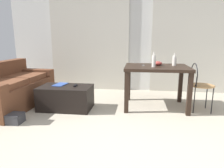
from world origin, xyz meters
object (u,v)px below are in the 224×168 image
object	(u,v)px
shoebox	(13,118)
bowl	(158,63)
magazine	(60,84)
craft_table	(156,72)
wire_chair	(198,82)
bottle_near	(154,61)
tv_remote_primary	(75,85)
bottle_far	(174,61)
coffee_table	(66,98)
couch	(11,89)
scissors	(143,65)

from	to	relation	value
shoebox	bowl	bearing A→B (deg)	27.04
bowl	magazine	xyz separation A→B (m)	(-1.73, -0.30, -0.37)
craft_table	magazine	distance (m)	1.73
craft_table	wire_chair	size ratio (longest dim) A/B	1.34
wire_chair	bottle_near	xyz separation A→B (m)	(-0.75, -0.02, 0.34)
tv_remote_primary	bottle_near	bearing A→B (deg)	-2.67
bottle_far	bottle_near	bearing A→B (deg)	-148.07
coffee_table	tv_remote_primary	world-z (taller)	tv_remote_primary
shoebox	tv_remote_primary	bearing A→B (deg)	45.67
bottle_near	tv_remote_primary	xyz separation A→B (m)	(-1.34, -0.13, -0.44)
couch	scissors	xyz separation A→B (m)	(2.40, 0.36, 0.44)
craft_table	scissors	distance (m)	0.28
bottle_far	tv_remote_primary	xyz separation A→B (m)	(-1.72, -0.36, -0.42)
wire_chair	magazine	distance (m)	2.39
couch	bottle_far	size ratio (longest dim) A/B	8.06
magazine	shoebox	bearing A→B (deg)	-111.08
coffee_table	magazine	xyz separation A→B (m)	(-0.13, 0.10, 0.21)
bottle_far	tv_remote_primary	distance (m)	1.81
scissors	magazine	world-z (taller)	scissors
coffee_table	tv_remote_primary	xyz separation A→B (m)	(0.17, 0.05, 0.22)
wire_chair	scissors	bearing A→B (deg)	167.74
wire_chair	tv_remote_primary	xyz separation A→B (m)	(-2.10, -0.15, -0.09)
couch	coffee_table	size ratio (longest dim) A/B	1.92
coffee_table	bottle_near	distance (m)	1.66
bottle_far	shoebox	xyz separation A→B (m)	(-2.46, -1.12, -0.77)
bottle_near	couch	bearing A→B (deg)	-176.84
couch	shoebox	size ratio (longest dim) A/B	5.77
scissors	shoebox	size ratio (longest dim) A/B	0.37
wire_chair	scissors	distance (m)	0.98
bowl	scissors	world-z (taller)	bowl
craft_table	bottle_near	xyz separation A→B (m)	(-0.06, -0.13, 0.22)
craft_table	tv_remote_primary	size ratio (longest dim) A/B	7.47
tv_remote_primary	wire_chair	bearing A→B (deg)	-4.01
craft_table	couch	bearing A→B (deg)	-174.13
bottle_near	shoebox	xyz separation A→B (m)	(-2.08, -0.88, -0.78)
couch	magazine	world-z (taller)	couch
wire_chair	magazine	world-z (taller)	wire_chair
bowl	tv_remote_primary	world-z (taller)	bowl
craft_table	bowl	size ratio (longest dim) A/B	7.28
tv_remote_primary	magazine	size ratio (longest dim) A/B	0.50
couch	bowl	distance (m)	2.73
magazine	bottle_near	bearing A→B (deg)	10.23
couch	bottle_far	bearing A→B (deg)	7.29
tv_remote_primary	couch	bearing A→B (deg)	172.56
craft_table	shoebox	xyz separation A→B (m)	(-2.15, -1.01, -0.57)
tv_remote_primary	shoebox	world-z (taller)	tv_remote_primary
bowl	scissors	distance (m)	0.27
bottle_near	scissors	world-z (taller)	bottle_near
scissors	tv_remote_primary	bearing A→B (deg)	-163.30
scissors	magazine	distance (m)	1.53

